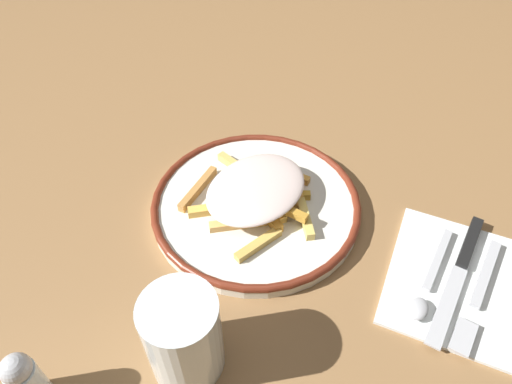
{
  "coord_description": "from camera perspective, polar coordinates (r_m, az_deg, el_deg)",
  "views": [
    {
      "loc": [
        -0.21,
        0.39,
        0.49
      ],
      "look_at": [
        0.0,
        0.0,
        0.04
      ],
      "focal_mm": 32.45,
      "sensor_mm": 36.0,
      "label": 1
    }
  ],
  "objects": [
    {
      "name": "fries_heap",
      "position": [
        0.63,
        0.27,
        -0.09
      ],
      "size": [
        0.19,
        0.19,
        0.04
      ],
      "color": "gold",
      "rests_on": "plate"
    },
    {
      "name": "knife",
      "position": [
        0.64,
        23.99,
        -8.27
      ],
      "size": [
        0.03,
        0.21,
        0.01
      ],
      "color": "black",
      "rests_on": "napkin"
    },
    {
      "name": "plate",
      "position": [
        0.65,
        0.0,
        -1.51
      ],
      "size": [
        0.29,
        0.29,
        0.02
      ],
      "color": "silver",
      "rests_on": "ground_plane"
    },
    {
      "name": "napkin",
      "position": [
        0.63,
        23.37,
        -9.91
      ],
      "size": [
        0.17,
        0.2,
        0.01
      ],
      "primitive_type": "cube",
      "rotation": [
        0.0,
        0.0,
        0.08
      ],
      "color": "white",
      "rests_on": "ground_plane"
    },
    {
      "name": "salt_shaker",
      "position": [
        0.53,
        -26.55,
        -19.98
      ],
      "size": [
        0.03,
        0.03,
        0.08
      ],
      "color": "silver",
      "rests_on": "ground_plane"
    },
    {
      "name": "fork",
      "position": [
        0.62,
        25.74,
        -11.2
      ],
      "size": [
        0.03,
        0.18,
        0.01
      ],
      "color": "silver",
      "rests_on": "napkin"
    },
    {
      "name": "water_glass",
      "position": [
        0.49,
        -8.95,
        -17.15
      ],
      "size": [
        0.08,
        0.08,
        0.11
      ],
      "primitive_type": "cylinder",
      "color": "silver",
      "rests_on": "ground_plane"
    },
    {
      "name": "spoon",
      "position": [
        0.6,
        20.25,
        -11.02
      ],
      "size": [
        0.02,
        0.15,
        0.01
      ],
      "color": "silver",
      "rests_on": "napkin"
    },
    {
      "name": "ground_plane",
      "position": [
        0.66,
        0.0,
        -2.17
      ],
      "size": [
        2.6,
        2.6,
        0.0
      ],
      "primitive_type": "plane",
      "color": "olive"
    }
  ]
}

